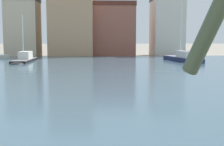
{
  "coord_description": "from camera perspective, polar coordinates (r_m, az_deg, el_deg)",
  "views": [
    {
      "loc": [
        1.46,
        1.04,
        3.63
      ],
      "look_at": [
        2.0,
        13.03,
        2.2
      ],
      "focal_mm": 49.95,
      "sensor_mm": 36.0,
      "label": 1
    }
  ],
  "objects": [
    {
      "name": "townhouse_wide_warehouse",
      "position": [
        57.93,
        9.97,
        8.42
      ],
      "size": [
        5.36,
        7.05,
        10.74
      ],
      "color": "beige",
      "rests_on": "ground"
    },
    {
      "name": "sailboat_navy",
      "position": [
        43.11,
        12.39,
        2.57
      ],
      "size": [
        3.72,
        9.41,
        8.5
      ],
      "color": "navy",
      "rests_on": "ground"
    },
    {
      "name": "townhouse_corner_house",
      "position": [
        56.24,
        -15.95,
        8.06
      ],
      "size": [
        5.39,
        5.8,
        10.23
      ],
      "color": "#C6B293",
      "rests_on": "ground"
    },
    {
      "name": "townhouse_tall_gabled",
      "position": [
        55.41,
        -7.43,
        9.94
      ],
      "size": [
        7.55,
        7.82,
        13.43
      ],
      "color": "tan",
      "rests_on": "ground"
    },
    {
      "name": "sailboat_black",
      "position": [
        42.07,
        -15.85,
        2.28
      ],
      "size": [
        2.0,
        8.53,
        6.37
      ],
      "color": "black",
      "rests_on": "ground"
    },
    {
      "name": "townhouse_narrow_midrow",
      "position": [
        56.7,
        -0.0,
        7.98
      ],
      "size": [
        8.11,
        6.63,
        9.59
      ],
      "color": "#8E5142",
      "rests_on": "ground"
    },
    {
      "name": "harbor_water",
      "position": [
        30.54,
        -5.31,
        0.21
      ],
      "size": [
        78.03,
        44.62,
        0.3
      ],
      "primitive_type": "cube",
      "color": "#3D5666",
      "rests_on": "ground"
    }
  ]
}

